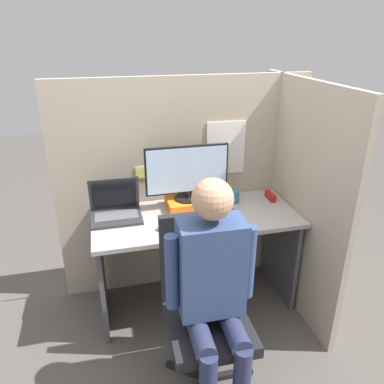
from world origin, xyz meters
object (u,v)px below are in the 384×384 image
Objects in this scene: monitor at (187,172)px; laptop at (116,210)px; carrot_toy at (213,223)px; person at (214,283)px; paper_box at (187,203)px; coffee_mug at (234,197)px; office_chair at (204,303)px; stapler at (270,196)px.

laptop is (-0.51, -0.03, -0.22)m from monitor.
monitor is at bearing 107.35° from carrot_toy.
person is at bearing -63.12° from laptop.
laptop is 0.97m from person.
person is (-0.07, -0.89, -0.03)m from paper_box.
monitor is 0.43m from coffee_mug.
person is (0.00, -0.15, 0.25)m from office_chair.
office_chair is 0.30m from person.
paper_box is 0.51m from laptop.
monitor reaches higher than office_chair.
laptop is 1.16m from stapler.
laptop reaches higher than stapler.
monitor is 4.51× the size of stapler.
office_chair is at bearing -95.90° from paper_box.
office_chair is (-0.08, -0.74, -0.29)m from paper_box.
office_chair is at bearing -120.41° from coffee_mug.
carrot_toy is 1.70× the size of coffee_mug.
monitor reaches higher than paper_box.
monitor is 0.42m from carrot_toy.
person reaches higher than office_chair.
paper_box is at bearing 178.94° from stapler.
stapler is 1.44× the size of coffee_mug.
coffee_mug is (-0.29, 0.02, 0.02)m from stapler.
stapler is at bearing -1.06° from paper_box.
paper_box is at bearing 3.23° from laptop.
laptop is 2.19× the size of carrot_toy.
monitor reaches higher than stapler.
person is at bearing -88.67° from office_chair.
office_chair is 11.02× the size of coffee_mug.
laptop is 0.87m from coffee_mug.
stapler is (1.16, 0.02, -0.02)m from laptop.
laptop is at bearing 154.72° from carrot_toy.
coffee_mug is at bearing 2.42° from laptop.
paper_box is 0.22× the size of person.
person reaches higher than monitor.
office_chair is (-0.72, -0.73, -0.28)m from stapler.
laptop is 0.68m from carrot_toy.
laptop is at bearing 121.48° from office_chair.
person reaches higher than stapler.
paper_box reaches higher than stapler.
paper_box is 0.87× the size of laptop.
monitor is at bearing 84.12° from office_chair.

